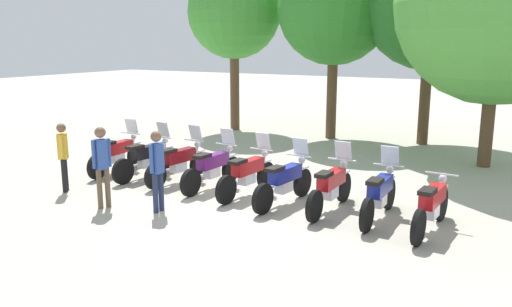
{
  "coord_description": "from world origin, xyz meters",
  "views": [
    {
      "loc": [
        5.71,
        -9.71,
        3.42
      ],
      "look_at": [
        0.0,
        0.5,
        0.9
      ],
      "focal_mm": 36.47,
      "sensor_mm": 36.0,
      "label": 1
    }
  ],
  "objects_px": {
    "motorcycle_2": "(179,162)",
    "person_1": "(102,161)",
    "motorcycle_0": "(118,153)",
    "motorcycle_5": "(285,181)",
    "motorcycle_3": "(213,167)",
    "person_2": "(63,152)",
    "person_0": "(157,165)",
    "motorcycle_6": "(331,186)",
    "tree_0": "(234,12)",
    "motorcycle_4": "(248,173)",
    "tree_2": "(432,1)",
    "tree_1": "(334,8)",
    "motorcycle_1": "(147,158)",
    "tree_3": "(499,3)",
    "motorcycle_7": "(380,194)"
  },
  "relations": [
    {
      "from": "motorcycle_3",
      "to": "motorcycle_6",
      "type": "height_order",
      "value": "same"
    },
    {
      "from": "motorcycle_7",
      "to": "person_1",
      "type": "distance_m",
      "value": 5.68
    },
    {
      "from": "motorcycle_3",
      "to": "person_0",
      "type": "height_order",
      "value": "person_0"
    },
    {
      "from": "motorcycle_0",
      "to": "motorcycle_7",
      "type": "height_order",
      "value": "same"
    },
    {
      "from": "motorcycle_3",
      "to": "tree_0",
      "type": "relative_size",
      "value": 0.35
    },
    {
      "from": "person_0",
      "to": "tree_3",
      "type": "xyz_separation_m",
      "value": [
        5.38,
        7.56,
        3.44
      ]
    },
    {
      "from": "motorcycle_4",
      "to": "motorcycle_3",
      "type": "bearing_deg",
      "value": 89.61
    },
    {
      "from": "motorcycle_1",
      "to": "motorcycle_0",
      "type": "bearing_deg",
      "value": 93.42
    },
    {
      "from": "motorcycle_3",
      "to": "person_2",
      "type": "relative_size",
      "value": 1.36
    },
    {
      "from": "motorcycle_5",
      "to": "person_2",
      "type": "height_order",
      "value": "person_2"
    },
    {
      "from": "motorcycle_0",
      "to": "person_1",
      "type": "xyz_separation_m",
      "value": [
        1.91,
        -2.42,
        0.5
      ]
    },
    {
      "from": "motorcycle_2",
      "to": "motorcycle_6",
      "type": "relative_size",
      "value": 1.0
    },
    {
      "from": "motorcycle_5",
      "to": "motorcycle_3",
      "type": "bearing_deg",
      "value": 88.73
    },
    {
      "from": "motorcycle_2",
      "to": "motorcycle_3",
      "type": "distance_m",
      "value": 1.02
    },
    {
      "from": "person_0",
      "to": "tree_2",
      "type": "relative_size",
      "value": 0.24
    },
    {
      "from": "motorcycle_4",
      "to": "tree_2",
      "type": "bearing_deg",
      "value": -9.8
    },
    {
      "from": "motorcycle_0",
      "to": "person_2",
      "type": "height_order",
      "value": "person_2"
    },
    {
      "from": "tree_0",
      "to": "motorcycle_7",
      "type": "bearing_deg",
      "value": -43.78
    },
    {
      "from": "person_2",
      "to": "tree_0",
      "type": "xyz_separation_m",
      "value": [
        -1.09,
        9.35,
        3.57
      ]
    },
    {
      "from": "motorcycle_6",
      "to": "person_0",
      "type": "bearing_deg",
      "value": 121.61
    },
    {
      "from": "motorcycle_0",
      "to": "person_0",
      "type": "relative_size",
      "value": 1.3
    },
    {
      "from": "motorcycle_0",
      "to": "motorcycle_5",
      "type": "relative_size",
      "value": 1.0
    },
    {
      "from": "motorcycle_3",
      "to": "motorcycle_4",
      "type": "distance_m",
      "value": 1.03
    },
    {
      "from": "motorcycle_4",
      "to": "tree_2",
      "type": "xyz_separation_m",
      "value": [
        2.15,
        8.15,
        4.2
      ]
    },
    {
      "from": "person_2",
      "to": "tree_2",
      "type": "relative_size",
      "value": 0.23
    },
    {
      "from": "motorcycle_0",
      "to": "motorcycle_3",
      "type": "relative_size",
      "value": 1.0
    },
    {
      "from": "motorcycle_4",
      "to": "person_2",
      "type": "height_order",
      "value": "person_2"
    },
    {
      "from": "motorcycle_6",
      "to": "tree_1",
      "type": "bearing_deg",
      "value": 22.52
    },
    {
      "from": "person_2",
      "to": "person_0",
      "type": "bearing_deg",
      "value": 138.65
    },
    {
      "from": "motorcycle_4",
      "to": "tree_1",
      "type": "relative_size",
      "value": 0.33
    },
    {
      "from": "person_0",
      "to": "motorcycle_6",
      "type": "bearing_deg",
      "value": 33.1
    },
    {
      "from": "person_1",
      "to": "tree_0",
      "type": "xyz_separation_m",
      "value": [
        -2.79,
        9.81,
        3.49
      ]
    },
    {
      "from": "motorcycle_7",
      "to": "person_1",
      "type": "bearing_deg",
      "value": 111.74
    },
    {
      "from": "tree_1",
      "to": "tree_3",
      "type": "relative_size",
      "value": 0.92
    },
    {
      "from": "motorcycle_5",
      "to": "person_1",
      "type": "distance_m",
      "value": 3.84
    },
    {
      "from": "person_0",
      "to": "motorcycle_0",
      "type": "bearing_deg",
      "value": 148.97
    },
    {
      "from": "motorcycle_0",
      "to": "motorcycle_2",
      "type": "distance_m",
      "value": 2.05
    },
    {
      "from": "tree_1",
      "to": "motorcycle_6",
      "type": "bearing_deg",
      "value": -68.78
    },
    {
      "from": "person_1",
      "to": "tree_3",
      "type": "relative_size",
      "value": 0.24
    },
    {
      "from": "motorcycle_2",
      "to": "person_1",
      "type": "xyz_separation_m",
      "value": [
        -0.14,
        -2.4,
        0.5
      ]
    },
    {
      "from": "motorcycle_5",
      "to": "person_0",
      "type": "height_order",
      "value": "person_0"
    },
    {
      "from": "person_2",
      "to": "motorcycle_1",
      "type": "bearing_deg",
      "value": -152.12
    },
    {
      "from": "motorcycle_1",
      "to": "motorcycle_3",
      "type": "height_order",
      "value": "same"
    },
    {
      "from": "motorcycle_3",
      "to": "tree_3",
      "type": "distance_m",
      "value": 8.67
    },
    {
      "from": "motorcycle_1",
      "to": "person_1",
      "type": "bearing_deg",
      "value": -154.71
    },
    {
      "from": "person_2",
      "to": "tree_0",
      "type": "relative_size",
      "value": 0.25
    },
    {
      "from": "motorcycle_0",
      "to": "motorcycle_6",
      "type": "height_order",
      "value": "same"
    },
    {
      "from": "motorcycle_5",
      "to": "tree_2",
      "type": "relative_size",
      "value": 0.31
    },
    {
      "from": "motorcycle_4",
      "to": "tree_3",
      "type": "height_order",
      "value": "tree_3"
    },
    {
      "from": "motorcycle_1",
      "to": "tree_0",
      "type": "height_order",
      "value": "tree_0"
    }
  ]
}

